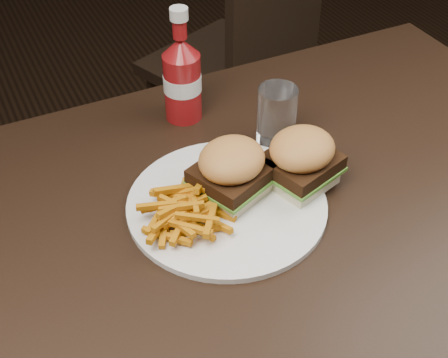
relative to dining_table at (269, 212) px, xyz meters
name	(u,v)px	position (x,y,z in m)	size (l,w,h in m)	color
dining_table	(269,212)	(0.00, 0.00, 0.00)	(1.20, 0.80, 0.04)	black
chair_far	(226,66)	(0.37, 0.90, -0.30)	(0.41, 0.41, 0.04)	black
plate	(227,204)	(-0.06, 0.02, 0.03)	(0.31, 0.31, 0.01)	white
sandwich_half_a	(231,188)	(-0.05, 0.04, 0.04)	(0.10, 0.09, 0.03)	beige
sandwich_half_b	(299,176)	(0.06, 0.01, 0.04)	(0.10, 0.09, 0.03)	#FDF4C3
fries_pile	(184,212)	(-0.14, 0.01, 0.05)	(0.12, 0.12, 0.05)	#B4680E
ketchup_bottle	(183,89)	(-0.03, 0.28, 0.08)	(0.07, 0.07, 0.14)	maroon
tumbler	(277,116)	(0.09, 0.14, 0.08)	(0.07, 0.07, 0.11)	white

